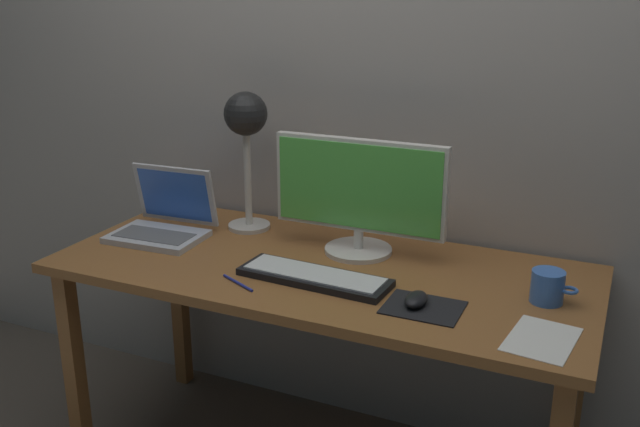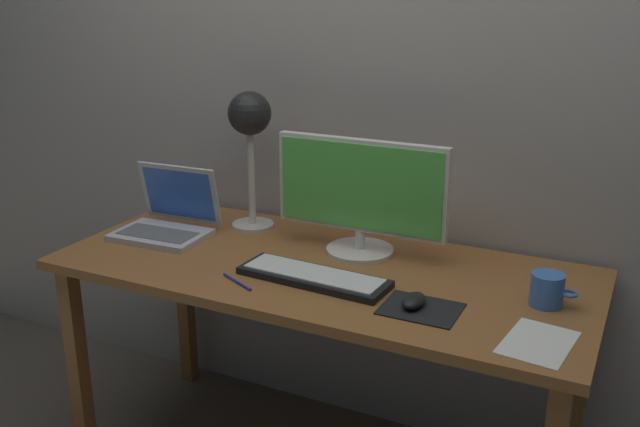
{
  "view_description": "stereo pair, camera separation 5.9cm",
  "coord_description": "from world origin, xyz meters",
  "px_view_note": "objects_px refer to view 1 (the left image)",
  "views": [
    {
      "loc": [
        0.81,
        -1.8,
        1.55
      ],
      "look_at": [
        0.02,
        -0.05,
        0.92
      ],
      "focal_mm": 39.97,
      "sensor_mm": 36.0,
      "label": 1
    },
    {
      "loc": [
        0.86,
        -1.77,
        1.55
      ],
      "look_at": [
        0.02,
        -0.05,
        0.92
      ],
      "focal_mm": 39.97,
      "sensor_mm": 36.0,
      "label": 2
    }
  ],
  "objects_px": {
    "monitor": "(359,193)",
    "keyboard_main": "(314,277)",
    "desk_lamp": "(246,128)",
    "coffee_mug": "(548,287)",
    "laptop": "(166,216)",
    "pen": "(238,283)",
    "mouse": "(416,299)"
  },
  "relations": [
    {
      "from": "monitor",
      "to": "keyboard_main",
      "type": "xyz_separation_m",
      "value": [
        -0.03,
        -0.25,
        -0.18
      ]
    },
    {
      "from": "monitor",
      "to": "desk_lamp",
      "type": "relative_size",
      "value": 1.17
    },
    {
      "from": "desk_lamp",
      "to": "coffee_mug",
      "type": "bearing_deg",
      "value": -10.62
    },
    {
      "from": "laptop",
      "to": "pen",
      "type": "relative_size",
      "value": 2.21
    },
    {
      "from": "mouse",
      "to": "pen",
      "type": "bearing_deg",
      "value": -172.11
    },
    {
      "from": "mouse",
      "to": "coffee_mug",
      "type": "xyz_separation_m",
      "value": [
        0.31,
        0.17,
        0.02
      ]
    },
    {
      "from": "monitor",
      "to": "pen",
      "type": "xyz_separation_m",
      "value": [
        -0.22,
        -0.37,
        -0.19
      ]
    },
    {
      "from": "coffee_mug",
      "to": "pen",
      "type": "xyz_separation_m",
      "value": [
        -0.81,
        -0.24,
        -0.04
      ]
    },
    {
      "from": "desk_lamp",
      "to": "mouse",
      "type": "height_order",
      "value": "desk_lamp"
    },
    {
      "from": "monitor",
      "to": "laptop",
      "type": "xyz_separation_m",
      "value": [
        -0.65,
        -0.11,
        -0.13
      ]
    },
    {
      "from": "laptop",
      "to": "mouse",
      "type": "xyz_separation_m",
      "value": [
        0.93,
        -0.19,
        -0.04
      ]
    },
    {
      "from": "laptop",
      "to": "mouse",
      "type": "relative_size",
      "value": 3.23
    },
    {
      "from": "laptop",
      "to": "keyboard_main",
      "type": "bearing_deg",
      "value": -13.55
    },
    {
      "from": "laptop",
      "to": "coffee_mug",
      "type": "distance_m",
      "value": 1.23
    },
    {
      "from": "monitor",
      "to": "desk_lamp",
      "type": "distance_m",
      "value": 0.46
    },
    {
      "from": "monitor",
      "to": "mouse",
      "type": "relative_size",
      "value": 5.7
    },
    {
      "from": "laptop",
      "to": "mouse",
      "type": "height_order",
      "value": "laptop"
    },
    {
      "from": "pen",
      "to": "coffee_mug",
      "type": "bearing_deg",
      "value": 16.39
    },
    {
      "from": "monitor",
      "to": "desk_lamp",
      "type": "bearing_deg",
      "value": 171.92
    },
    {
      "from": "pen",
      "to": "laptop",
      "type": "bearing_deg",
      "value": 148.84
    },
    {
      "from": "mouse",
      "to": "coffee_mug",
      "type": "distance_m",
      "value": 0.35
    },
    {
      "from": "laptop",
      "to": "monitor",
      "type": "bearing_deg",
      "value": 9.39
    },
    {
      "from": "monitor",
      "to": "keyboard_main",
      "type": "height_order",
      "value": "monitor"
    },
    {
      "from": "keyboard_main",
      "to": "mouse",
      "type": "xyz_separation_m",
      "value": [
        0.31,
        -0.04,
        0.01
      ]
    },
    {
      "from": "keyboard_main",
      "to": "desk_lamp",
      "type": "xyz_separation_m",
      "value": [
        -0.39,
        0.32,
        0.34
      ]
    },
    {
      "from": "laptop",
      "to": "pen",
      "type": "xyz_separation_m",
      "value": [
        0.43,
        -0.26,
        -0.06
      ]
    },
    {
      "from": "monitor",
      "to": "coffee_mug",
      "type": "height_order",
      "value": "monitor"
    },
    {
      "from": "monitor",
      "to": "desk_lamp",
      "type": "xyz_separation_m",
      "value": [
        -0.43,
        0.06,
        0.16
      ]
    },
    {
      "from": "coffee_mug",
      "to": "mouse",
      "type": "bearing_deg",
      "value": -151.39
    },
    {
      "from": "coffee_mug",
      "to": "laptop",
      "type": "bearing_deg",
      "value": 178.96
    },
    {
      "from": "desk_lamp",
      "to": "pen",
      "type": "bearing_deg",
      "value": -64.12
    },
    {
      "from": "laptop",
      "to": "desk_lamp",
      "type": "bearing_deg",
      "value": 37.03
    }
  ]
}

